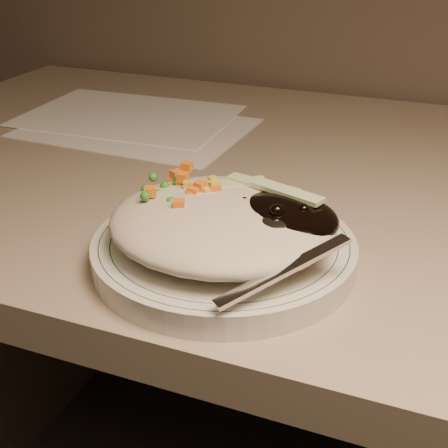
% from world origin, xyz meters
% --- Properties ---
extents(desk, '(1.40, 0.70, 0.74)m').
position_xyz_m(desk, '(0.00, 1.38, 0.54)').
color(desk, gray).
rests_on(desk, ground).
extents(plate, '(0.23, 0.23, 0.02)m').
position_xyz_m(plate, '(-0.10, 1.15, 0.75)').
color(plate, silver).
rests_on(plate, desk).
extents(plate_rim, '(0.22, 0.22, 0.00)m').
position_xyz_m(plate_rim, '(-0.10, 1.15, 0.76)').
color(plate_rim, '#144723').
rests_on(plate_rim, plate).
extents(meal, '(0.21, 0.19, 0.05)m').
position_xyz_m(meal, '(-0.09, 1.15, 0.78)').
color(meal, '#BBB197').
rests_on(meal, plate).
extents(papers, '(0.34, 0.26, 0.00)m').
position_xyz_m(papers, '(-0.37, 1.47, 0.74)').
color(papers, white).
rests_on(papers, desk).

